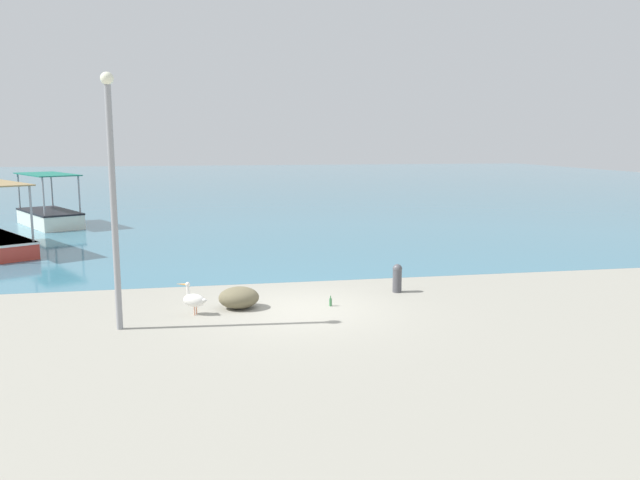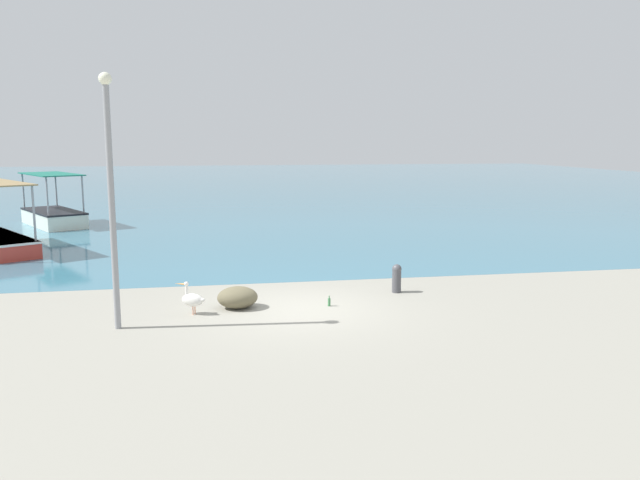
# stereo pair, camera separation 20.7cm
# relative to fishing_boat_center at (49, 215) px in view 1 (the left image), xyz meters

# --- Properties ---
(ground) EXTENTS (120.00, 120.00, 0.00)m
(ground) POSITION_rel_fishing_boat_center_xyz_m (9.81, -17.43, -0.55)
(ground) COLOR gray
(harbor_water) EXTENTS (110.00, 90.00, 0.00)m
(harbor_water) POSITION_rel_fishing_boat_center_xyz_m (9.81, 30.57, -0.54)
(harbor_water) COLOR teal
(harbor_water) RESTS_ON ground
(fishing_boat_center) EXTENTS (3.94, 5.05, 2.57)m
(fishing_boat_center) POSITION_rel_fishing_boat_center_xyz_m (0.00, 0.00, 0.00)
(fishing_boat_center) COLOR white
(fishing_boat_center) RESTS_ON harbor_water
(pelican) EXTENTS (0.75, 0.51, 0.80)m
(pelican) POSITION_rel_fishing_boat_center_xyz_m (7.18, -17.45, -0.17)
(pelican) COLOR #E0997A
(pelican) RESTS_ON ground
(lamp_post) EXTENTS (0.28, 0.28, 5.59)m
(lamp_post) POSITION_rel_fishing_boat_center_xyz_m (5.56, -18.33, 2.60)
(lamp_post) COLOR gray
(lamp_post) RESTS_ON ground
(mooring_bollard) EXTENTS (0.26, 0.26, 0.79)m
(mooring_bollard) POSITION_rel_fishing_boat_center_xyz_m (12.70, -16.17, -0.12)
(mooring_bollard) COLOR #47474C
(mooring_bollard) RESTS_ON ground
(net_pile) EXTENTS (1.01, 0.86, 0.54)m
(net_pile) POSITION_rel_fishing_boat_center_xyz_m (8.28, -17.04, -0.27)
(net_pile) COLOR #686046
(net_pile) RESTS_ON ground
(glass_bottle) EXTENTS (0.07, 0.07, 0.27)m
(glass_bottle) POSITION_rel_fishing_boat_center_xyz_m (10.58, -17.27, -0.44)
(glass_bottle) COLOR #3F7F4C
(glass_bottle) RESTS_ON ground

